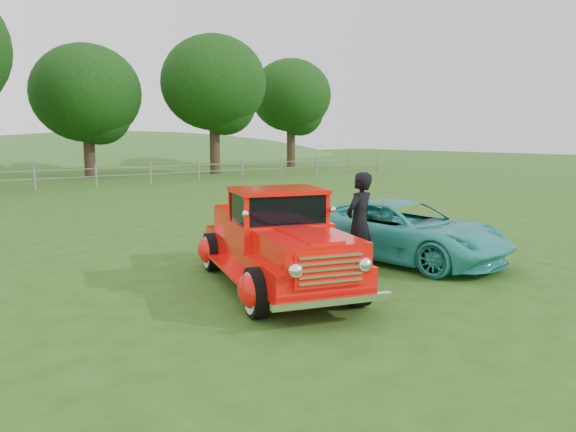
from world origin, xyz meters
TOP-DOWN VIEW (x-y plane):
  - ground at (0.00, 0.00)m, footprint 140.00×140.00m
  - fence_line at (0.00, 22.00)m, footprint 48.00×0.12m
  - tree_near_east at (5.00, 29.00)m, footprint 6.80×6.80m
  - tree_mid_east at (13.00, 27.00)m, footprint 7.20×7.20m
  - tree_far_east at (22.00, 30.00)m, footprint 6.60×6.60m
  - red_pickup at (-0.99, 0.69)m, footprint 3.27×5.28m
  - teal_sedan at (2.46, 0.78)m, footprint 2.78×4.88m
  - man at (0.97, 0.60)m, footprint 0.81×0.62m

SIDE VIEW (x-z plane):
  - ground at x=0.00m, z-range 0.00..0.00m
  - fence_line at x=0.00m, z-range 0.00..1.20m
  - teal_sedan at x=2.46m, z-range 0.00..1.28m
  - red_pickup at x=-0.99m, z-range -0.09..1.69m
  - man at x=0.97m, z-range 0.00..1.98m
  - tree_near_east at x=5.00m, z-range 1.08..9.41m
  - tree_far_east at x=22.00m, z-range 1.43..10.29m
  - tree_mid_east at x=13.00m, z-range 1.45..10.89m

